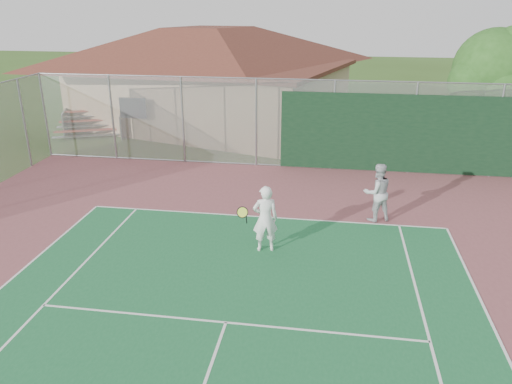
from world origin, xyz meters
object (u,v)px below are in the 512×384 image
(player_grey_back, at_px, (377,193))
(bleachers, at_px, (92,123))
(player_white_front, at_px, (265,219))
(tree, at_px, (496,72))
(clubhouse, at_px, (209,67))

(player_grey_back, bearing_deg, bleachers, -54.26)
(player_white_front, relative_size, player_grey_back, 1.02)
(bleachers, relative_size, tree, 0.68)
(player_white_front, bearing_deg, clubhouse, -84.86)
(tree, height_order, player_white_front, tree)
(tree, bearing_deg, bleachers, 177.81)
(player_grey_back, bearing_deg, clubhouse, -77.16)
(clubhouse, height_order, tree, clubhouse)
(bleachers, xyz_separation_m, player_white_front, (10.13, -10.84, 0.31))
(bleachers, distance_m, player_grey_back, 15.63)
(clubhouse, height_order, player_white_front, clubhouse)
(clubhouse, xyz_separation_m, player_grey_back, (7.90, -11.43, -2.13))
(bleachers, relative_size, player_grey_back, 2.05)
(player_white_front, xyz_separation_m, player_grey_back, (3.07, 2.46, -0.02))
(bleachers, xyz_separation_m, tree, (18.24, -0.70, 2.95))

